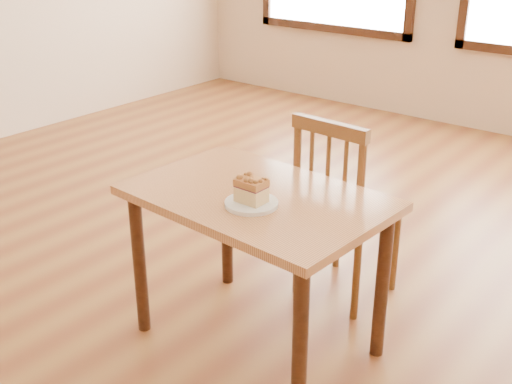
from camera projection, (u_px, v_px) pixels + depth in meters
ground at (206, 352)px, 2.92m from camera, size 8.00×8.00×0.00m
cafe_table_main at (257, 218)px, 2.75m from camera, size 1.11×0.77×0.75m
cafe_chair_main at (344, 207)px, 3.18m from camera, size 0.47×0.47×0.99m
plate at (251, 204)px, 2.60m from camera, size 0.22×0.22×0.02m
cake_slice at (251, 189)px, 2.57m from camera, size 0.13×0.09×0.11m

